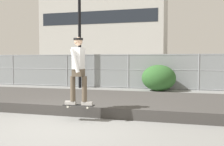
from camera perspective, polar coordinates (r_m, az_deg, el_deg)
name	(u,v)px	position (r m, az deg, el deg)	size (l,w,h in m)	color
ground_plane	(60,127)	(6.08, -11.68, -11.88)	(120.00, 120.00, 0.00)	slate
gravel_berm	(98,101)	(8.65, -3.09, -6.35)	(12.57, 3.69, 0.29)	#3D3A38
skateboard	(79,105)	(6.48, -7.57, -7.30)	(0.81, 0.24, 0.07)	black
skater	(78,67)	(6.38, -7.63, 1.41)	(0.72, 0.59, 1.71)	#B2ADA8
chain_fence	(128,71)	(13.58, 3.73, 0.42)	(21.73, 0.06, 1.85)	gray
street_lamp	(79,9)	(14.17, -7.40, 14.13)	(0.44, 0.44, 6.89)	black
parked_car_near	(106,70)	(17.18, -1.40, 0.67)	(4.52, 2.19, 1.66)	#566B4C
parked_car_mid	(193,71)	(16.31, 17.86, 0.40)	(4.48, 2.10, 1.66)	black
library_building	(108,31)	(57.96, -0.88, 9.42)	(25.78, 16.00, 15.87)	#B2AFA8
shrub_left	(159,78)	(12.66, 10.55, -1.10)	(1.68, 1.38, 1.30)	#2D5B28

